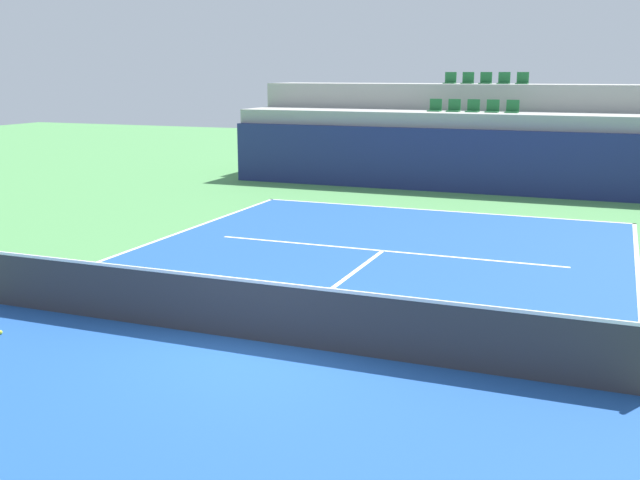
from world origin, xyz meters
name	(u,v)px	position (x,y,z in m)	size (l,w,h in m)	color
ground_plane	(261,342)	(0.00, 0.00, 0.00)	(80.00, 80.00, 0.00)	#4C8C4C
court_surface	(261,342)	(0.00, 0.00, 0.01)	(11.00, 24.00, 0.01)	#1E4C99
baseline_far	(437,210)	(0.00, 11.95, 0.01)	(11.00, 0.10, 0.00)	white
service_line_far	(383,251)	(0.00, 6.40, 0.01)	(8.26, 0.10, 0.00)	white
centre_service_line	(334,287)	(0.00, 3.20, 0.01)	(0.10, 6.40, 0.00)	white
back_wall	(463,161)	(0.00, 15.71, 1.08)	(17.10, 0.30, 2.16)	navy
stands_tier_lower	(471,150)	(0.00, 17.06, 1.33)	(17.10, 2.40, 2.67)	#9E9E99
stands_tier_upper	(483,132)	(0.00, 19.46, 1.80)	(17.10, 2.40, 3.61)	#9E9E99
seating_row_lower	(473,108)	(0.00, 17.15, 2.79)	(3.16, 0.44, 0.44)	#1E6633
seating_row_upper	(486,80)	(0.00, 19.55, 3.73)	(3.16, 0.44, 0.44)	#1E6633
tennis_net	(260,310)	(0.00, 0.00, 0.51)	(11.08, 0.08, 1.07)	black
tennis_ball_1	(0,332)	(-3.95, -1.23, 0.04)	(0.07, 0.07, 0.07)	#CCE033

